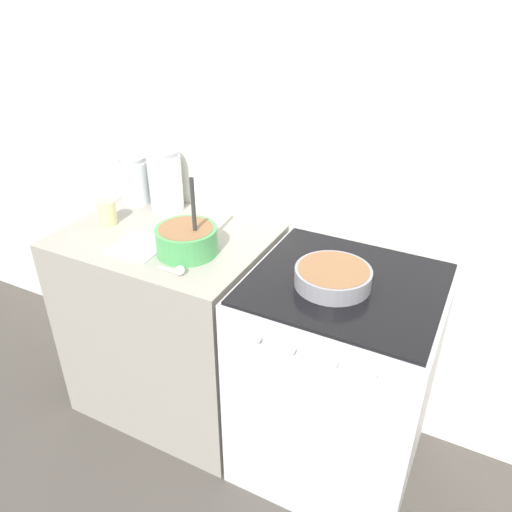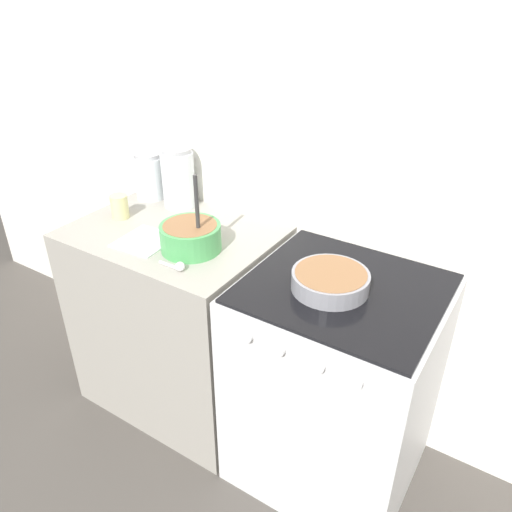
# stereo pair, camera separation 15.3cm
# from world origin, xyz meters

# --- Properties ---
(ground_plane) EXTENTS (12.00, 12.00, 0.00)m
(ground_plane) POSITION_xyz_m (0.00, 0.00, 0.00)
(ground_plane) COLOR #4C4742
(wall_back) EXTENTS (4.71, 0.05, 2.40)m
(wall_back) POSITION_xyz_m (0.00, 0.67, 1.20)
(wall_back) COLOR white
(wall_back) RESTS_ON ground_plane
(countertop_cabinet) EXTENTS (0.86, 0.64, 0.92)m
(countertop_cabinet) POSITION_xyz_m (-0.43, 0.32, 0.46)
(countertop_cabinet) COLOR #9E998E
(countertop_cabinet) RESTS_ON ground_plane
(stove) EXTENTS (0.70, 0.66, 0.92)m
(stove) POSITION_xyz_m (0.36, 0.32, 0.46)
(stove) COLOR silver
(stove) RESTS_ON ground_plane
(mixing_bowl) EXTENTS (0.24, 0.24, 0.32)m
(mixing_bowl) POSITION_xyz_m (-0.26, 0.24, 0.98)
(mixing_bowl) COLOR #4CA559
(mixing_bowl) RESTS_ON countertop_cabinet
(baking_pan) EXTENTS (0.27, 0.27, 0.07)m
(baking_pan) POSITION_xyz_m (0.33, 0.28, 0.96)
(baking_pan) COLOR gray
(baking_pan) RESTS_ON stove
(storage_jar_left) EXTENTS (0.14, 0.14, 0.22)m
(storage_jar_left) POSITION_xyz_m (-0.75, 0.55, 1.02)
(storage_jar_left) COLOR silver
(storage_jar_left) RESTS_ON countertop_cabinet
(storage_jar_middle) EXTENTS (0.15, 0.15, 0.27)m
(storage_jar_middle) POSITION_xyz_m (-0.57, 0.55, 1.04)
(storage_jar_middle) COLOR silver
(storage_jar_middle) RESTS_ON countertop_cabinet
(tin_can) EXTENTS (0.08, 0.08, 0.10)m
(tin_can) POSITION_xyz_m (-0.71, 0.30, 0.98)
(tin_can) COLOR beige
(tin_can) RESTS_ON countertop_cabinet
(recipe_page) EXTENTS (0.21, 0.23, 0.01)m
(recipe_page) POSITION_xyz_m (-0.46, 0.19, 0.93)
(recipe_page) COLOR white
(recipe_page) RESTS_ON countertop_cabinet
(measuring_spoon) EXTENTS (0.12, 0.04, 0.04)m
(measuring_spoon) POSITION_xyz_m (-0.20, 0.09, 0.94)
(measuring_spoon) COLOR white
(measuring_spoon) RESTS_ON countertop_cabinet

